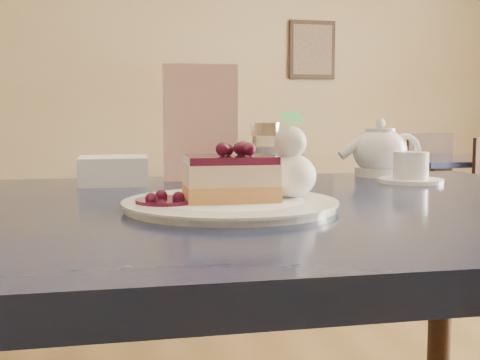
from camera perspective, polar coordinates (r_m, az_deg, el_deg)
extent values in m
cube|color=tan|center=(5.63, -11.24, 11.38)|extent=(8.00, 0.02, 3.00)
cube|color=black|center=(5.92, 6.86, 12.16)|extent=(0.45, 0.03, 0.55)
cube|color=#131B33|center=(0.94, -1.54, -3.57)|extent=(1.34, 0.90, 0.04)
cylinder|color=black|center=(1.61, 18.32, -15.19)|extent=(0.06, 0.06, 0.79)
cylinder|color=white|center=(0.89, -0.93, -2.36)|extent=(0.31, 0.31, 0.01)
cube|color=#DC8E50|center=(0.88, -0.94, -1.20)|extent=(0.13, 0.10, 0.02)
cube|color=beige|center=(0.88, -0.94, 0.60)|extent=(0.13, 0.09, 0.03)
cube|color=#441031|center=(0.88, -0.94, 1.96)|extent=(0.13, 0.09, 0.01)
ellipsoid|color=white|center=(0.91, 4.76, 0.39)|extent=(0.08, 0.08, 0.07)
cylinder|color=#441031|center=(0.87, -7.01, -1.99)|extent=(0.09, 0.09, 0.01)
cylinder|color=white|center=(1.29, 15.86, -0.05)|extent=(0.13, 0.13, 0.01)
cylinder|color=white|center=(1.28, 15.90, 1.36)|extent=(0.07, 0.07, 0.06)
ellipsoid|color=white|center=(1.40, 13.11, 2.47)|extent=(0.12, 0.12, 0.10)
cylinder|color=white|center=(1.40, 13.17, 4.84)|extent=(0.07, 0.07, 0.01)
cylinder|color=white|center=(1.37, 10.04, 2.46)|extent=(0.07, 0.02, 0.06)
cube|color=beige|center=(1.28, -3.76, 5.43)|extent=(0.16, 0.03, 0.24)
cylinder|color=white|center=(1.31, 2.41, 2.17)|extent=(0.06, 0.06, 0.09)
cylinder|color=silver|center=(1.30, 2.42, 4.84)|extent=(0.07, 0.07, 0.03)
cube|color=white|center=(1.23, -11.92, 0.91)|extent=(0.13, 0.13, 0.06)
cube|color=#131B33|center=(4.50, 20.25, 1.75)|extent=(0.92, 0.74, 0.04)
cylinder|color=black|center=(4.10, 17.73, -3.31)|extent=(0.04, 0.04, 0.64)
cylinder|color=black|center=(4.61, 14.19, -2.20)|extent=(0.04, 0.04, 0.64)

